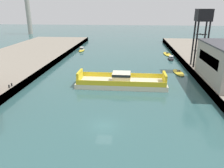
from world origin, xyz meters
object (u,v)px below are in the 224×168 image
moored_boat_near_left (82,50)px  chain_ferry (121,82)px  moored_boat_mid_left (167,54)px  moored_boat_mid_right (171,58)px  crane_tower (203,21)px  smokestack_distant_a (27,4)px  moored_boat_near_right (178,73)px

moored_boat_near_left → chain_ferry: bearing=-65.8°
moored_boat_near_left → moored_boat_mid_left: (34.35, -4.46, -0.36)m
moored_boat_mid_right → crane_tower: size_ratio=0.44×
chain_ferry → smokestack_distant_a: smokestack_distant_a is taller
moored_boat_near_left → smokestack_distant_a: 76.16m
chain_ferry → crane_tower: bearing=33.8°
moored_boat_near_left → moored_boat_mid_right: 36.64m
moored_boat_near_right → crane_tower: 14.89m
moored_boat_near_right → moored_boat_mid_right: bearing=87.7°
chain_ferry → moored_boat_mid_left: size_ratio=2.50×
chain_ferry → moored_boat_mid_left: chain_ferry is taller
moored_boat_mid_right → smokestack_distant_a: smokestack_distant_a is taller
chain_ferry → moored_boat_near_right: size_ratio=2.87×
moored_boat_near_right → moored_boat_mid_left: size_ratio=0.87×
chain_ferry → smokestack_distant_a: size_ratio=0.57×
chain_ferry → moored_boat_mid_right: 33.07m
chain_ferry → moored_boat_mid_left: bearing=66.9°
moored_boat_mid_right → crane_tower: (4.69, -15.25, 13.46)m
moored_boat_mid_left → moored_boat_near_left: bearing=172.6°
moored_boat_near_left → moored_boat_mid_right: size_ratio=0.93×
chain_ferry → moored_boat_near_right: chain_ferry is taller
moored_boat_near_right → smokestack_distant_a: size_ratio=0.20×
crane_tower → smokestack_distant_a: size_ratio=0.42×
moored_boat_near_right → crane_tower: (5.40, 2.15, 13.71)m
moored_boat_mid_left → moored_boat_near_right: bearing=-91.3°
moored_boat_near_right → moored_boat_mid_left: (0.59, 25.39, -0.01)m
moored_boat_mid_right → crane_tower: bearing=-72.9°
smokestack_distant_a → chain_ferry: bearing=-55.9°
crane_tower → moored_boat_mid_right: bearing=107.1°
chain_ferry → moored_boat_mid_right: chain_ferry is taller
chain_ferry → moored_boat_mid_left: 40.22m
moored_boat_near_right → moored_boat_near_left: bearing=138.5°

